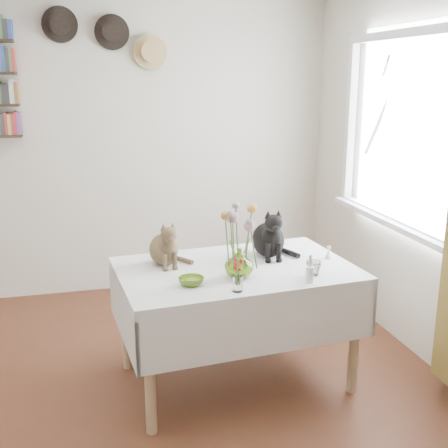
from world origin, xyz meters
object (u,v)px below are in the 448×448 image
object	(u,v)px
dining_table	(236,296)
black_cat	(268,231)
tabby_cat	(163,242)
flower_vase	(239,263)

from	to	relation	value
dining_table	black_cat	world-z (taller)	black_cat
tabby_cat	black_cat	distance (m)	0.67
dining_table	flower_vase	xyz separation A→B (m)	(-0.03, -0.17, 0.27)
black_cat	flower_vase	world-z (taller)	black_cat
black_cat	tabby_cat	bearing A→B (deg)	-175.20
black_cat	flower_vase	bearing A→B (deg)	-125.78
black_cat	flower_vase	xyz separation A→B (m)	(-0.29, -0.34, -0.08)
dining_table	flower_vase	size ratio (longest dim) A/B	8.51
black_cat	flower_vase	size ratio (longest dim) A/B	1.91
tabby_cat	flower_vase	world-z (taller)	tabby_cat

